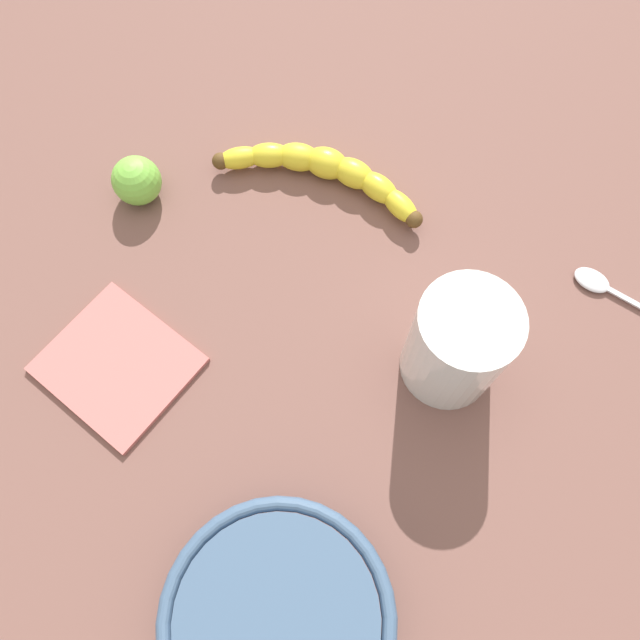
{
  "coord_description": "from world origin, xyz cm",
  "views": [
    {
      "loc": [
        16.97,
        19.43,
        57.83
      ],
      "look_at": [
        4.49,
        1.65,
        5.0
      ],
      "focal_mm": 34.4,
      "sensor_mm": 36.0,
      "label": 1
    }
  ],
  "objects_px": {
    "ceramic_bowl": "(278,619)",
    "lime_fruit": "(137,181)",
    "teaspoon": "(598,284)",
    "smoothie_glass": "(457,345)",
    "banana": "(323,171)"
  },
  "relations": [
    {
      "from": "banana",
      "to": "ceramic_bowl",
      "type": "xyz_separation_m",
      "value": [
        0.27,
        0.32,
        0.01
      ]
    },
    {
      "from": "smoothie_glass",
      "to": "ceramic_bowl",
      "type": "distance_m",
      "value": 0.26
    },
    {
      "from": "smoothie_glass",
      "to": "ceramic_bowl",
      "type": "relative_size",
      "value": 0.63
    },
    {
      "from": "ceramic_bowl",
      "to": "lime_fruit",
      "type": "height_order",
      "value": "lime_fruit"
    },
    {
      "from": "ceramic_bowl",
      "to": "teaspoon",
      "type": "xyz_separation_m",
      "value": [
        -0.42,
        -0.07,
        -0.02
      ]
    },
    {
      "from": "banana",
      "to": "lime_fruit",
      "type": "relative_size",
      "value": 3.85
    },
    {
      "from": "ceramic_bowl",
      "to": "teaspoon",
      "type": "relative_size",
      "value": 1.65
    },
    {
      "from": "banana",
      "to": "lime_fruit",
      "type": "height_order",
      "value": "lime_fruit"
    },
    {
      "from": "teaspoon",
      "to": "lime_fruit",
      "type": "bearing_deg",
      "value": 21.06
    },
    {
      "from": "lime_fruit",
      "to": "teaspoon",
      "type": "bearing_deg",
      "value": 131.97
    },
    {
      "from": "smoothie_glass",
      "to": "ceramic_bowl",
      "type": "xyz_separation_m",
      "value": [
        0.25,
        0.09,
        -0.03
      ]
    },
    {
      "from": "smoothie_glass",
      "to": "teaspoon",
      "type": "bearing_deg",
      "value": 172.94
    },
    {
      "from": "teaspoon",
      "to": "banana",
      "type": "bearing_deg",
      "value": 9.24
    },
    {
      "from": "smoothie_glass",
      "to": "teaspoon",
      "type": "relative_size",
      "value": 1.04
    },
    {
      "from": "lime_fruit",
      "to": "banana",
      "type": "bearing_deg",
      "value": 150.6
    }
  ]
}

